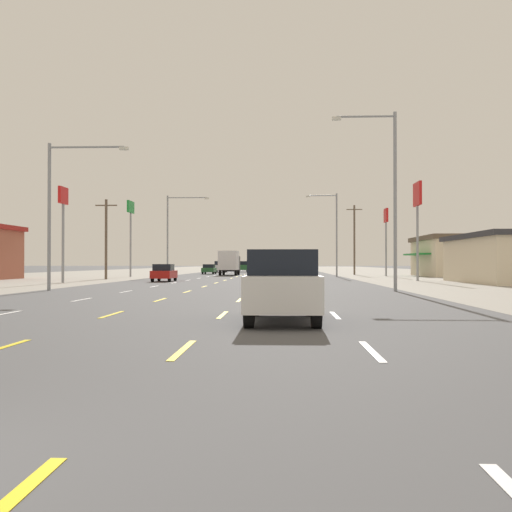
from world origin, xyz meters
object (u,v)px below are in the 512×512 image
(streetlight_left_row_0, at_px, (59,203))
(hatchback_inner_right_mid, at_px, (283,269))
(streetlight_right_row_1, at_px, (334,229))
(suv_inner_right_nearest, at_px, (282,285))
(hatchback_far_right_distant_a, at_px, (300,267))
(streetlight_left_row_1, at_px, (172,229))
(pole_sign_right_row_2, at_px, (386,225))
(streetlight_right_row_0, at_px, (389,189))
(suv_far_left_farther, at_px, (221,267))
(sedan_far_left_far, at_px, (209,269))
(box_truck_inner_left_midfar, at_px, (229,262))
(pole_sign_right_row_1, at_px, (417,204))
(hatchback_far_left_near, at_px, (164,273))
(suv_inner_left_farthest, at_px, (243,266))
(pole_sign_left_row_1, at_px, (63,212))
(sedan_center_turn_distant_b, at_px, (264,267))
(pole_sign_left_row_2, at_px, (131,218))

(streetlight_left_row_0, bearing_deg, hatchback_inner_right_mid, 73.34)
(streetlight_right_row_1, bearing_deg, suv_inner_right_nearest, -96.45)
(hatchback_far_right_distant_a, bearing_deg, streetlight_left_row_1, -110.26)
(suv_inner_right_nearest, height_order, pole_sign_right_row_2, pole_sign_right_row_2)
(suv_inner_right_nearest, relative_size, streetlight_right_row_0, 0.47)
(suv_far_left_farther, bearing_deg, streetlight_left_row_0, -91.96)
(streetlight_left_row_0, bearing_deg, pole_sign_right_row_2, 57.01)
(sedan_far_left_far, bearing_deg, box_truck_inner_left_midfar, -65.54)
(suv_inner_right_nearest, distance_m, hatchback_inner_right_mid, 62.47)
(pole_sign_right_row_1, bearing_deg, hatchback_far_left_near, -172.34)
(suv_inner_left_farthest, relative_size, streetlight_left_row_1, 0.50)
(suv_inner_right_nearest, bearing_deg, pole_sign_left_row_1, 119.47)
(hatchback_far_right_distant_a, bearing_deg, hatchback_far_left_near, -102.27)
(hatchback_far_right_distant_a, height_order, pole_sign_left_row_1, pole_sign_left_row_1)
(sedan_far_left_far, xyz_separation_m, streetlight_right_row_1, (16.96, -16.84, 4.94))
(sedan_far_left_far, xyz_separation_m, streetlight_left_row_0, (-2.41, -53.46, 4.44))
(pole_sign_right_row_1, bearing_deg, suv_inner_right_nearest, -107.82)
(suv_far_left_farther, relative_size, streetlight_left_row_1, 0.50)
(pole_sign_right_row_2, xyz_separation_m, streetlight_left_row_1, (-26.20, -3.76, -0.65))
(hatchback_far_right_distant_a, relative_size, pole_sign_right_row_2, 0.46)
(hatchback_far_right_distant_a, xyz_separation_m, streetlight_left_row_1, (-16.78, -45.45, 4.99))
(hatchback_far_right_distant_a, xyz_separation_m, streetlight_right_row_1, (2.59, -45.45, 4.92))
(suv_inner_right_nearest, relative_size, hatchback_far_right_distant_a, 1.26)
(streetlight_left_row_1, height_order, streetlight_right_row_1, streetlight_right_row_1)
(suv_far_left_farther, distance_m, pole_sign_right_row_2, 38.41)
(streetlight_left_row_1, bearing_deg, pole_sign_right_row_2, 8.16)
(streetlight_right_row_1, bearing_deg, hatchback_far_right_distant_a, 93.27)
(suv_inner_left_farthest, bearing_deg, hatchback_far_left_near, -93.33)
(streetlight_left_row_1, bearing_deg, hatchback_far_left_near, -81.70)
(sedan_far_left_far, relative_size, sedan_center_turn_distant_b, 1.00)
(box_truck_inner_left_midfar, bearing_deg, pole_sign_left_row_1, -109.70)
(sedan_far_left_far, bearing_deg, suv_far_left_farther, 90.04)
(suv_far_left_farther, height_order, streetlight_left_row_0, streetlight_left_row_0)
(hatchback_far_right_distant_a, relative_size, pole_sign_right_row_1, 0.43)
(suv_inner_left_farthest, height_order, pole_sign_right_row_1, pole_sign_right_row_1)
(hatchback_far_left_near, height_order, suv_inner_left_farthest, suv_inner_left_farthest)
(pole_sign_left_row_2, bearing_deg, box_truck_inner_left_midfar, 41.88)
(pole_sign_left_row_2, bearing_deg, pole_sign_right_row_1, -25.82)
(sedan_far_left_far, xyz_separation_m, hatchback_far_right_distant_a, (14.37, 28.61, 0.03))
(hatchback_far_right_distant_a, relative_size, pole_sign_left_row_1, 0.49)
(suv_far_left_farther, relative_size, hatchback_far_right_distant_a, 1.26)
(pole_sign_right_row_2, bearing_deg, suv_inner_right_nearest, -102.55)
(sedan_far_left_far, distance_m, streetlight_right_row_0, 56.33)
(box_truck_inner_left_midfar, xyz_separation_m, pole_sign_right_row_2, (20.05, -4.89, 4.58))
(hatchback_inner_right_mid, distance_m, streetlight_right_row_0, 45.11)
(streetlight_left_row_0, distance_m, streetlight_right_row_0, 19.40)
(hatchback_far_right_distant_a, xyz_separation_m, pole_sign_left_row_1, (-21.78, -67.94, 5.10))
(hatchback_far_left_near, xyz_separation_m, box_truck_inner_left_midfar, (3.38, 27.60, 1.05))
(suv_far_left_farther, xyz_separation_m, pole_sign_left_row_2, (-7.18, -34.57, 5.97))
(sedan_center_turn_distant_b, bearing_deg, pole_sign_right_row_2, -70.47)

